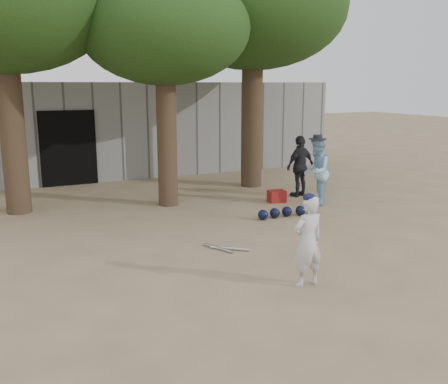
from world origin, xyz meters
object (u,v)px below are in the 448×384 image
red_bag (277,196)px  boy_player (308,241)px  spectator_blue (316,172)px  spectator_dark (300,166)px

red_bag → boy_player: bearing=-116.8°
boy_player → spectator_blue: bearing=-130.4°
spectator_blue → spectator_dark: bearing=-149.7°
boy_player → red_bag: size_ratio=3.27×
spectator_blue → red_bag: bearing=-91.0°
spectator_dark → red_bag: bearing=6.4°
spectator_dark → red_bag: 1.17m
boy_player → spectator_blue: (3.15, 4.15, 0.15)m
spectator_blue → red_bag: 1.19m
spectator_dark → spectator_blue: bearing=65.8°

